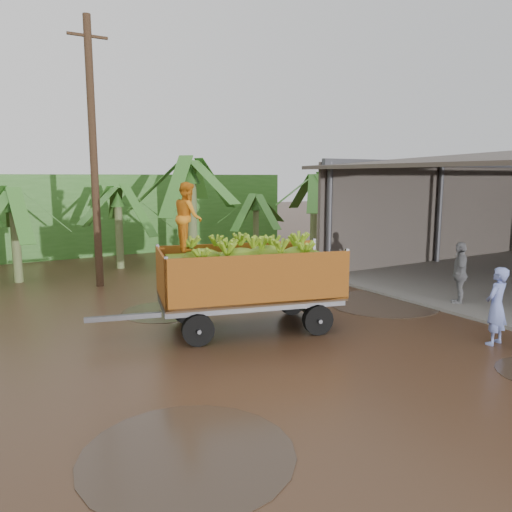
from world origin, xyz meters
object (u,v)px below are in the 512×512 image
at_px(man_blue, 496,306).
at_px(man_grey, 460,274).
at_px(utility_pole, 94,154).
at_px(banana_trailer, 248,276).

relative_size(man_blue, man_grey, 0.94).
distance_m(man_grey, utility_pole, 11.41).
distance_m(man_blue, utility_pole, 12.07).
bearing_deg(utility_pole, banana_trailer, -74.37).
bearing_deg(banana_trailer, man_blue, -27.86).
height_order(man_blue, utility_pole, utility_pole).
height_order(man_grey, utility_pole, utility_pole).
distance_m(banana_trailer, utility_pole, 7.31).
xyz_separation_m(man_blue, utility_pole, (-5.71, 10.08, 3.38)).
distance_m(banana_trailer, man_grey, 6.18).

